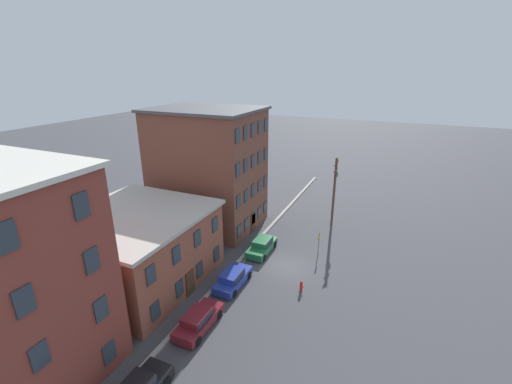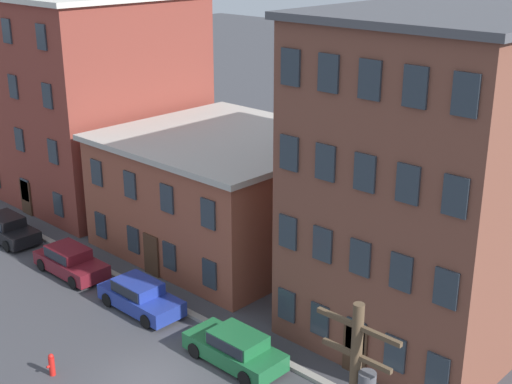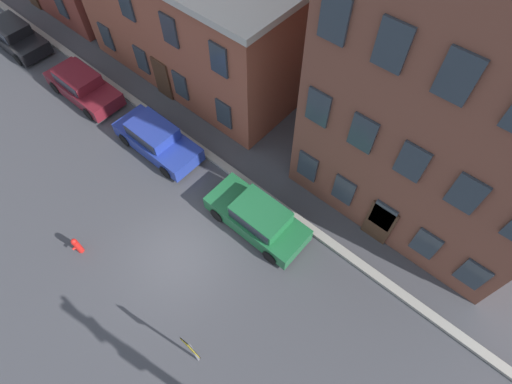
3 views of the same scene
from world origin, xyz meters
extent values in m
plane|color=#424247|center=(0.00, 0.00, 0.00)|extent=(200.00, 200.00, 0.00)
cube|color=#9E998E|center=(0.00, 4.50, 0.08)|extent=(56.00, 0.36, 0.16)
cube|color=#2D3842|center=(-19.60, 5.94, 4.84)|extent=(0.90, 0.10, 1.40)
cube|color=#2D3842|center=(-19.60, 5.94, 8.06)|extent=(0.90, 0.10, 1.40)
cube|color=#2D3842|center=(-19.60, 5.94, 11.28)|extent=(0.90, 0.10, 1.40)
cube|color=#2D3842|center=(-15.86, 5.94, 1.61)|extent=(0.90, 0.10, 1.40)
cube|color=#2D3842|center=(-15.86, 5.94, 4.84)|extent=(0.90, 0.10, 1.40)
cube|color=#2D3842|center=(-15.86, 5.94, 8.06)|extent=(0.90, 0.10, 1.40)
cube|color=#2D3842|center=(-15.86, 5.94, 11.28)|extent=(0.90, 0.10, 1.40)
cube|color=brown|center=(-7.26, 11.32, 3.03)|extent=(11.60, 10.64, 6.05)
cube|color=#B7B2A8|center=(-7.26, 11.32, 6.20)|extent=(12.10, 11.14, 0.30)
cube|color=#2D3842|center=(-11.61, 5.94, 1.51)|extent=(0.90, 0.10, 1.40)
cube|color=#2D3842|center=(-11.61, 5.94, 4.54)|extent=(0.90, 0.10, 1.40)
cube|color=#2D3842|center=(-8.71, 5.94, 1.51)|extent=(0.90, 0.10, 1.40)
cube|color=#2D3842|center=(-8.71, 5.94, 4.54)|extent=(0.90, 0.10, 1.40)
cube|color=#2D3842|center=(-5.81, 5.94, 1.51)|extent=(0.90, 0.10, 1.40)
cube|color=#2D3842|center=(-5.81, 5.94, 4.54)|extent=(0.90, 0.10, 1.40)
cube|color=#2D3842|center=(-2.91, 5.94, 1.51)|extent=(0.90, 0.10, 1.40)
cube|color=#2D3842|center=(-2.91, 5.94, 4.54)|extent=(0.90, 0.10, 1.40)
cube|color=#472D1E|center=(-7.26, 5.94, 1.10)|extent=(1.10, 0.10, 2.20)
cube|color=brown|center=(5.46, 11.67, 6.72)|extent=(8.97, 11.35, 13.45)
cube|color=#4C4C51|center=(5.46, 11.67, 13.60)|extent=(9.47, 11.85, 0.30)
cube|color=#2D3842|center=(1.87, 5.94, 1.68)|extent=(0.90, 0.10, 1.40)
cube|color=#2D3842|center=(1.87, 5.94, 5.04)|extent=(0.90, 0.10, 1.40)
cube|color=#2D3842|center=(1.87, 5.94, 8.41)|extent=(0.90, 0.10, 1.40)
cube|color=#2D3842|center=(1.87, 5.94, 11.77)|extent=(0.90, 0.10, 1.40)
cube|color=#2D3842|center=(3.67, 5.94, 1.68)|extent=(0.90, 0.10, 1.40)
cube|color=#2D3842|center=(3.67, 5.94, 5.04)|extent=(0.90, 0.10, 1.40)
cube|color=#2D3842|center=(3.67, 5.94, 8.41)|extent=(0.90, 0.10, 1.40)
cube|color=#2D3842|center=(3.67, 5.94, 11.77)|extent=(0.90, 0.10, 1.40)
cube|color=#2D3842|center=(5.46, 5.94, 1.68)|extent=(0.90, 0.10, 1.40)
cube|color=#2D3842|center=(5.46, 5.94, 5.04)|extent=(0.90, 0.10, 1.40)
cube|color=#2D3842|center=(5.46, 5.94, 8.41)|extent=(0.90, 0.10, 1.40)
cube|color=#2D3842|center=(5.46, 5.94, 11.77)|extent=(0.90, 0.10, 1.40)
cube|color=#2D3842|center=(7.26, 5.94, 1.68)|extent=(0.90, 0.10, 1.40)
cube|color=#2D3842|center=(7.26, 5.94, 5.04)|extent=(0.90, 0.10, 1.40)
cube|color=#2D3842|center=(7.26, 5.94, 8.41)|extent=(0.90, 0.10, 1.40)
cube|color=#2D3842|center=(7.26, 5.94, 11.77)|extent=(0.90, 0.10, 1.40)
cube|color=#2D3842|center=(9.05, 5.94, 1.68)|extent=(0.90, 0.10, 1.40)
cube|color=#2D3842|center=(9.05, 5.94, 5.04)|extent=(0.90, 0.10, 1.40)
cube|color=#2D3842|center=(9.05, 5.94, 8.41)|extent=(0.90, 0.10, 1.40)
cube|color=#2D3842|center=(9.05, 5.94, 11.77)|extent=(0.90, 0.10, 1.40)
cube|color=#472D1E|center=(5.46, 5.94, 1.10)|extent=(1.10, 0.10, 2.20)
cylinder|color=black|center=(-15.30, 3.96, 0.33)|extent=(0.66, 0.22, 0.66)
cylinder|color=black|center=(-15.30, 2.26, 0.33)|extent=(0.66, 0.22, 0.66)
cube|color=maroon|center=(-10.35, 3.16, 0.53)|extent=(4.40, 1.80, 0.70)
cube|color=maroon|center=(-10.55, 3.16, 1.15)|extent=(2.20, 1.51, 0.55)
cube|color=#1E232D|center=(-10.55, 3.16, 1.15)|extent=(2.02, 1.58, 0.48)
cylinder|color=black|center=(-8.90, 4.01, 0.33)|extent=(0.66, 0.22, 0.66)
cylinder|color=black|center=(-8.90, 2.31, 0.33)|extent=(0.66, 0.22, 0.66)
cylinder|color=black|center=(-11.80, 4.01, 0.33)|extent=(0.66, 0.22, 0.66)
cylinder|color=black|center=(-11.80, 2.31, 0.33)|extent=(0.66, 0.22, 0.66)
cube|color=#233899|center=(-4.73, 3.28, 0.53)|extent=(4.40, 1.80, 0.70)
cube|color=#233899|center=(-4.93, 3.28, 1.15)|extent=(2.20, 1.51, 0.55)
cube|color=#1E232D|center=(-4.93, 3.28, 1.15)|extent=(2.02, 1.58, 0.48)
cylinder|color=black|center=(-3.28, 4.13, 0.33)|extent=(0.66, 0.22, 0.66)
cylinder|color=black|center=(-3.28, 2.43, 0.33)|extent=(0.66, 0.22, 0.66)
cylinder|color=black|center=(-6.18, 4.13, 0.33)|extent=(0.66, 0.22, 0.66)
cylinder|color=black|center=(-6.18, 2.43, 0.33)|extent=(0.66, 0.22, 0.66)
cube|color=#1E6638|center=(1.48, 3.19, 0.53)|extent=(4.40, 1.80, 0.70)
cube|color=#1E6638|center=(1.68, 3.19, 1.15)|extent=(2.20, 1.51, 0.55)
cube|color=#1E232D|center=(1.68, 3.19, 1.15)|extent=(2.02, 1.58, 0.48)
cylinder|color=black|center=(0.03, 2.34, 0.33)|extent=(0.66, 0.22, 0.66)
cylinder|color=black|center=(0.03, 4.04, 0.33)|extent=(0.66, 0.22, 0.66)
cylinder|color=black|center=(2.93, 2.34, 0.33)|extent=(0.66, 0.22, 0.66)
cylinder|color=black|center=(2.93, 4.04, 0.33)|extent=(0.66, 0.22, 0.66)
cylinder|color=slate|center=(3.45, -2.20, 1.14)|extent=(0.08, 0.08, 2.29)
cube|color=yellow|center=(3.45, -2.23, 1.98)|extent=(0.87, 0.03, 0.87)
cube|color=black|center=(3.45, -2.22, 1.98)|extent=(0.94, 0.02, 0.94)
cylinder|color=brown|center=(10.90, -1.97, 4.15)|extent=(0.28, 0.28, 8.30)
cube|color=brown|center=(10.90, -1.97, 7.70)|extent=(2.40, 0.12, 0.12)
cube|color=brown|center=(10.90, -1.97, 6.90)|extent=(2.00, 0.12, 0.12)
cylinder|color=#515156|center=(11.25, -1.97, 6.30)|extent=(0.44, 0.44, 0.55)
cylinder|color=red|center=(-3.14, -2.39, 0.40)|extent=(0.24, 0.24, 0.80)
sphere|color=red|center=(-3.14, -2.39, 0.85)|extent=(0.22, 0.22, 0.22)
cylinder|color=red|center=(-3.14, -2.55, 0.45)|extent=(0.10, 0.12, 0.10)
camera|label=1|loc=(-27.02, -8.76, 17.98)|focal=24.00mm
camera|label=2|loc=(19.31, -14.37, 16.41)|focal=50.00mm
camera|label=3|loc=(6.75, -2.93, 14.90)|focal=28.00mm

